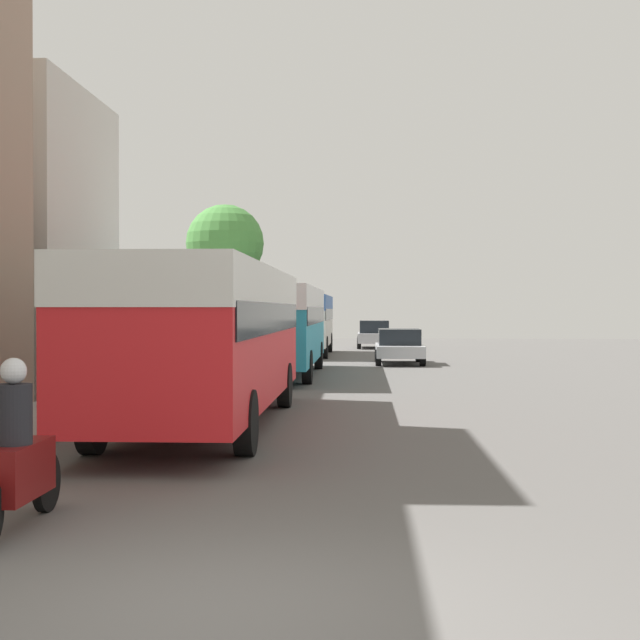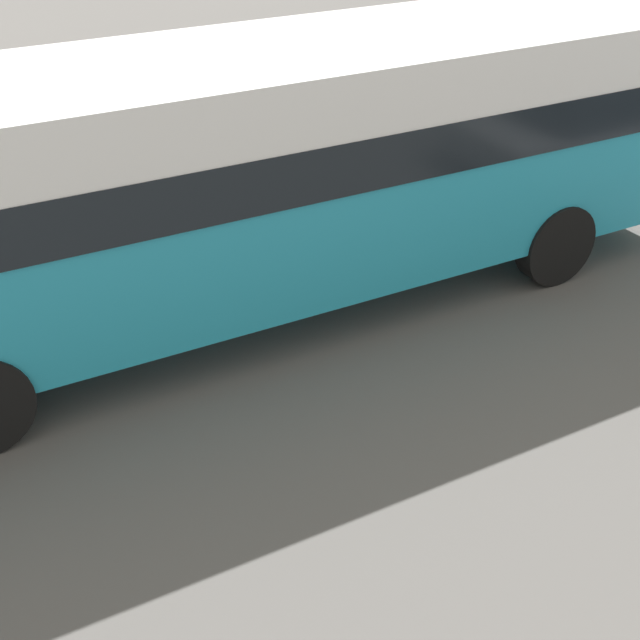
# 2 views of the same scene
# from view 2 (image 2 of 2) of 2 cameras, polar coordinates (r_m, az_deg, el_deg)

# --- Properties ---
(bus_following) EXTENTS (2.50, 10.75, 2.92)m
(bus_following) POSITION_cam_2_polar(r_m,az_deg,el_deg) (9.47, -4.02, 10.89)
(bus_following) COLOR teal
(bus_following) RESTS_ON ground_plane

